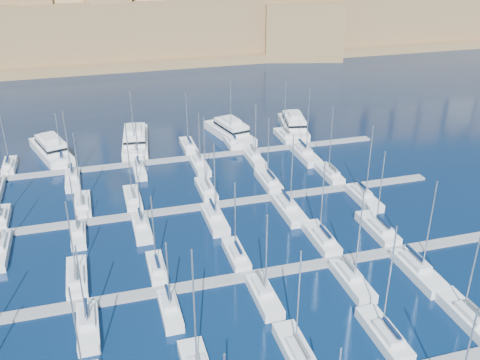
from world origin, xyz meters
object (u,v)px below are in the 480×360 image
object	(u,v)px
motor_yacht_b	(135,139)
motor_yacht_d	(293,125)
motor_yacht_a	(51,149)
sailboat_4	(384,334)
motor_yacht_c	(230,131)

from	to	relation	value
motor_yacht_b	motor_yacht_d	world-z (taller)	same
motor_yacht_a	motor_yacht_b	size ratio (longest dim) A/B	0.94
sailboat_4	motor_yacht_a	distance (m)	80.44
motor_yacht_a	motor_yacht_d	world-z (taller)	same
motor_yacht_b	motor_yacht_a	bearing A→B (deg)	-177.93
motor_yacht_c	motor_yacht_a	bearing A→B (deg)	-179.85
motor_yacht_c	motor_yacht_b	bearing A→B (deg)	178.59
motor_yacht_c	motor_yacht_d	size ratio (longest dim) A/B	1.03
motor_yacht_a	motor_yacht_c	size ratio (longest dim) A/B	0.99
motor_yacht_b	motor_yacht_d	distance (m)	37.46
sailboat_4	motor_yacht_d	bearing A→B (deg)	77.48
motor_yacht_b	motor_yacht_c	world-z (taller)	same
sailboat_4	motor_yacht_b	distance (m)	73.90
motor_yacht_b	motor_yacht_d	size ratio (longest dim) A/B	1.08
sailboat_4	motor_yacht_c	bearing A→B (deg)	90.11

